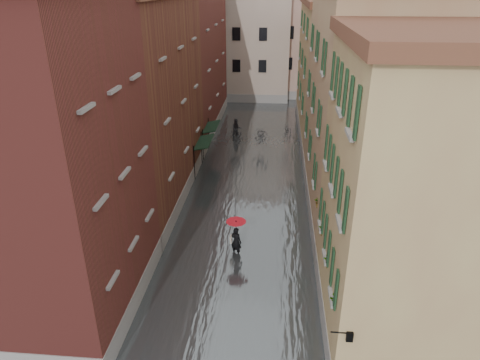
% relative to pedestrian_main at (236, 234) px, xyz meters
% --- Properties ---
extents(ground, '(120.00, 120.00, 0.00)m').
position_rel_pedestrian_main_xyz_m(ground, '(0.09, -2.41, -1.30)').
color(ground, '#5C5C5F').
rests_on(ground, ground).
extents(floodwater, '(10.00, 60.00, 0.20)m').
position_rel_pedestrian_main_xyz_m(floodwater, '(0.09, 10.59, -1.20)').
color(floodwater, '#4D5255').
rests_on(floodwater, ground).
extents(building_left_near, '(6.00, 8.00, 13.00)m').
position_rel_pedestrian_main_xyz_m(building_left_near, '(-6.91, -4.41, 5.20)').
color(building_left_near, maroon).
rests_on(building_left_near, ground).
extents(building_left_mid, '(6.00, 14.00, 12.50)m').
position_rel_pedestrian_main_xyz_m(building_left_mid, '(-6.91, 6.59, 4.95)').
color(building_left_mid, brown).
rests_on(building_left_mid, ground).
extents(building_left_far, '(6.00, 16.00, 14.00)m').
position_rel_pedestrian_main_xyz_m(building_left_far, '(-6.91, 21.59, 5.70)').
color(building_left_far, maroon).
rests_on(building_left_far, ground).
extents(building_right_near, '(6.00, 8.00, 11.50)m').
position_rel_pedestrian_main_xyz_m(building_right_near, '(7.09, -4.41, 4.45)').
color(building_right_near, '#A17A53').
rests_on(building_right_near, ground).
extents(building_right_mid, '(6.00, 14.00, 13.00)m').
position_rel_pedestrian_main_xyz_m(building_right_mid, '(7.09, 6.59, 5.20)').
color(building_right_mid, tan).
rests_on(building_right_mid, ground).
extents(building_right_far, '(6.00, 16.00, 11.50)m').
position_rel_pedestrian_main_xyz_m(building_right_far, '(7.09, 21.59, 4.45)').
color(building_right_far, '#A17A53').
rests_on(building_right_far, ground).
extents(building_end_cream, '(12.00, 9.00, 13.00)m').
position_rel_pedestrian_main_xyz_m(building_end_cream, '(-2.91, 35.59, 5.20)').
color(building_end_cream, '#B8A492').
rests_on(building_end_cream, ground).
extents(building_end_pink, '(10.00, 9.00, 12.00)m').
position_rel_pedestrian_main_xyz_m(building_end_pink, '(6.09, 37.59, 4.70)').
color(building_end_pink, tan).
rests_on(building_end_pink, ground).
extents(awning_near, '(1.09, 3.17, 2.80)m').
position_rel_pedestrian_main_xyz_m(awning_near, '(-3.40, 10.49, 1.17)').
color(awning_near, black).
rests_on(awning_near, ground).
extents(awning_far, '(1.09, 3.07, 2.80)m').
position_rel_pedestrian_main_xyz_m(awning_far, '(-3.40, 14.18, 1.17)').
color(awning_far, black).
rests_on(awning_far, ground).
extents(wall_lantern, '(0.71, 0.22, 0.35)m').
position_rel_pedestrian_main_xyz_m(wall_lantern, '(4.42, -8.41, 1.70)').
color(wall_lantern, black).
rests_on(wall_lantern, ground).
extents(window_planters, '(0.59, 8.19, 0.84)m').
position_rel_pedestrian_main_xyz_m(window_planters, '(4.21, -3.43, 2.21)').
color(window_planters, brown).
rests_on(window_planters, ground).
extents(pedestrian_main, '(1.06, 1.06, 2.06)m').
position_rel_pedestrian_main_xyz_m(pedestrian_main, '(0.00, 0.00, 0.00)').
color(pedestrian_main, black).
rests_on(pedestrian_main, ground).
extents(pedestrian_far, '(1.03, 0.89, 1.83)m').
position_rel_pedestrian_main_xyz_m(pedestrian_far, '(-1.77, 18.77, -0.38)').
color(pedestrian_far, black).
rests_on(pedestrian_far, ground).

